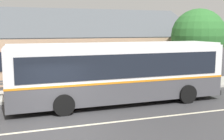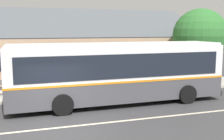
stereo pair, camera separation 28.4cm
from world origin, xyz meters
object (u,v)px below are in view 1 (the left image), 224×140
(transit_bus, at_px, (118,71))
(bench_down_street, at_px, (70,86))
(bus_stop_sign, at_px, (194,64))
(bench_by_building, at_px, (7,89))
(street_tree_primary, at_px, (198,36))

(transit_bus, bearing_deg, bench_down_street, 128.96)
(bench_down_street, bearing_deg, bus_stop_sign, -3.65)
(bench_by_building, xyz_separation_m, bench_down_street, (3.59, -0.40, 0.00))
(transit_bus, distance_m, bus_stop_sign, 6.56)
(street_tree_primary, bearing_deg, bench_down_street, -173.58)
(street_tree_primary, distance_m, bus_stop_sign, 2.80)
(transit_bus, distance_m, bench_down_street, 3.57)
(street_tree_primary, xyz_separation_m, bus_stop_sign, (-1.37, -1.62, -1.82))
(transit_bus, height_order, street_tree_primary, street_tree_primary)
(bench_down_street, bearing_deg, street_tree_primary, 6.42)
(transit_bus, xyz_separation_m, bench_by_building, (-5.71, 3.02, -1.17))
(bench_down_street, distance_m, street_tree_primary, 10.19)
(bench_down_street, relative_size, bus_stop_sign, 0.67)
(transit_bus, distance_m, street_tree_primary, 8.63)
(bench_down_street, relative_size, street_tree_primary, 0.30)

